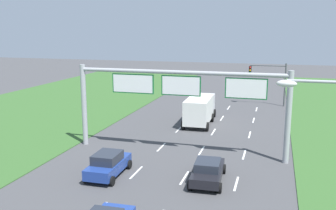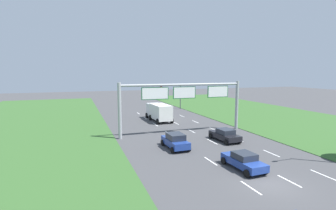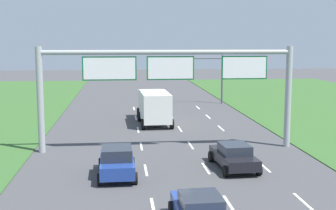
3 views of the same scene
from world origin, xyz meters
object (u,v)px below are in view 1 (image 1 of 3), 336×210
Objects in this scene: box_truck at (200,109)px; car_far_ahead at (108,164)px; car_lead_silver at (208,171)px; traffic_light_mast at (270,76)px; sign_gantry at (180,93)px.

car_far_ahead is at bearing -103.08° from box_truck.
car_lead_silver is at bearing -78.68° from box_truck.
car_far_ahead is at bearing -175.51° from car_lead_silver.
traffic_light_mast reaches higher than box_truck.
sign_gantry is at bearing -106.52° from traffic_light_mast.
sign_gantry reaches higher than traffic_light_mast.
car_lead_silver is 0.60× the size of box_truck.
sign_gantry is (0.33, -10.08, 3.37)m from box_truck.
box_truck is at bearing -119.98° from traffic_light_mast.
traffic_light_mast is (6.51, 21.94, -1.10)m from sign_gantry.
car_lead_silver is 27.44m from traffic_light_mast.
box_truck is at bearing 100.03° from car_lead_silver.
car_lead_silver is 1.05× the size of car_far_ahead.
car_far_ahead is (-6.76, -0.92, 0.09)m from car_lead_silver.
traffic_light_mast is (10.01, 27.99, 3.03)m from car_far_ahead.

